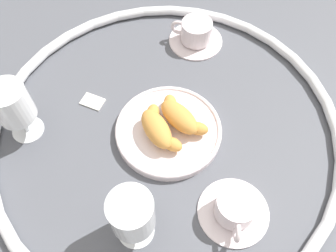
% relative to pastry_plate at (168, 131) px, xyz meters
% --- Properties ---
extents(ground_plane, '(2.20, 2.20, 0.00)m').
position_rel_pastry_plate_xyz_m(ground_plane, '(-0.01, 0.00, -0.01)').
color(ground_plane, '#4C4F56').
extents(table_chrome_rim, '(0.76, 0.76, 0.02)m').
position_rel_pastry_plate_xyz_m(table_chrome_rim, '(-0.01, 0.00, 0.00)').
color(table_chrome_rim, silver).
rests_on(table_chrome_rim, ground_plane).
extents(pastry_plate, '(0.23, 0.23, 0.02)m').
position_rel_pastry_plate_xyz_m(pastry_plate, '(0.00, 0.00, 0.00)').
color(pastry_plate, silver).
rests_on(pastry_plate, ground_plane).
extents(croissant_large, '(0.14, 0.07, 0.04)m').
position_rel_pastry_plate_xyz_m(croissant_large, '(-0.00, -0.02, 0.03)').
color(croissant_large, '#CC893D').
rests_on(croissant_large, pastry_plate).
extents(croissant_small, '(0.14, 0.08, 0.04)m').
position_rel_pastry_plate_xyz_m(croissant_small, '(-0.00, 0.03, 0.03)').
color(croissant_small, '#CC893D').
rests_on(croissant_small, pastry_plate).
extents(coffee_cup_near, '(0.14, 0.14, 0.06)m').
position_rel_pastry_plate_xyz_m(coffee_cup_near, '(0.21, 0.01, 0.01)').
color(coffee_cup_near, silver).
rests_on(coffee_cup_near, ground_plane).
extents(coffee_cup_far, '(0.14, 0.14, 0.06)m').
position_rel_pastry_plate_xyz_m(coffee_cup_far, '(-0.20, 0.20, 0.01)').
color(coffee_cup_far, silver).
rests_on(coffee_cup_far, ground_plane).
extents(juice_glass_left, '(0.08, 0.08, 0.14)m').
position_rel_pastry_plate_xyz_m(juice_glass_left, '(-0.17, -0.25, 0.08)').
color(juice_glass_left, white).
rests_on(juice_glass_left, ground_plane).
extents(juice_glass_right, '(0.08, 0.08, 0.14)m').
position_rel_pastry_plate_xyz_m(juice_glass_right, '(0.15, -0.16, 0.08)').
color(juice_glass_right, white).
rests_on(juice_glass_right, ground_plane).
extents(sugar_packet, '(0.06, 0.06, 0.01)m').
position_rel_pastry_plate_xyz_m(sugar_packet, '(-0.16, -0.10, -0.01)').
color(sugar_packet, white).
rests_on(sugar_packet, ground_plane).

